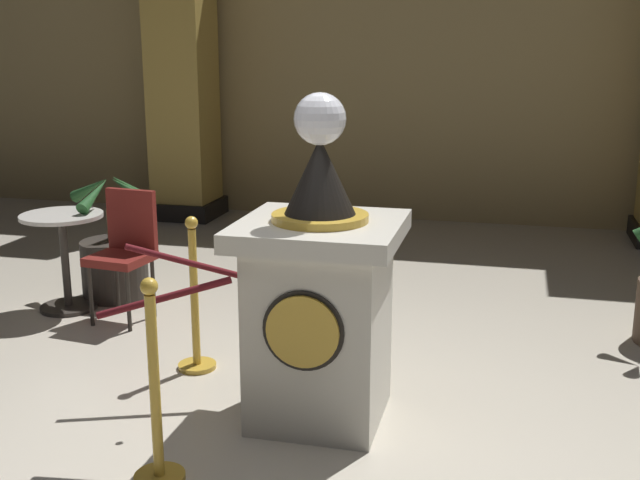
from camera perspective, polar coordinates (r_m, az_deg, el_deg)
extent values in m
plane|color=beige|center=(4.15, -2.57, -14.43)|extent=(12.93, 12.93, 0.00)
cube|color=tan|center=(9.05, 7.50, 12.67)|extent=(12.93, 0.16, 3.55)
cube|color=beige|center=(4.18, 0.00, -6.63)|extent=(0.67, 0.67, 1.00)
cube|color=beige|center=(4.02, 0.00, 0.70)|extent=(0.84, 0.84, 0.10)
cylinder|color=gold|center=(3.82, -1.29, -6.75)|extent=(0.37, 0.03, 0.37)
cylinder|color=black|center=(3.83, -1.25, -6.70)|extent=(0.42, 0.01, 0.42)
cylinder|color=gold|center=(4.01, 0.00, 1.67)|extent=(0.50, 0.50, 0.04)
cone|color=black|center=(3.97, 0.00, 4.73)|extent=(0.37, 0.37, 0.39)
cylinder|color=gold|center=(3.94, 0.00, 7.45)|extent=(0.03, 0.03, 0.07)
sphere|color=silver|center=(3.93, 0.00, 8.88)|extent=(0.26, 0.26, 0.26)
cylinder|color=gold|center=(5.03, -9.00, -9.10)|extent=(0.24, 0.24, 0.03)
cylinder|color=gold|center=(4.87, -9.19, -4.38)|extent=(0.05, 0.05, 0.90)
sphere|color=gold|center=(4.74, -9.42, 1.26)|extent=(0.08, 0.08, 0.08)
cylinder|color=gold|center=(3.87, -11.68, -16.68)|extent=(0.24, 0.24, 0.03)
cylinder|color=gold|center=(3.67, -12.03, -10.75)|extent=(0.05, 0.05, 0.91)
sphere|color=gold|center=(3.49, -12.44, -3.34)|extent=(0.08, 0.08, 0.08)
cylinder|color=#591419|center=(4.47, -9.93, -1.57)|extent=(0.65, 0.21, 0.21)
cylinder|color=#591419|center=(3.85, -11.38, -4.18)|extent=(0.65, 0.21, 0.21)
sphere|color=#591419|center=(4.18, -10.55, -3.96)|extent=(0.04, 0.04, 0.04)
cube|color=black|center=(9.40, -9.68, 2.33)|extent=(0.75, 0.75, 0.20)
cube|color=gold|center=(9.22, -10.09, 12.15)|extent=(0.65, 0.65, 3.41)
cylinder|color=#2D2823|center=(6.47, -14.81, -2.07)|extent=(0.53, 0.53, 0.47)
cylinder|color=brown|center=(6.38, -15.02, 1.08)|extent=(0.08, 0.08, 0.26)
cone|color=#265928|center=(6.22, -13.66, 3.50)|extent=(0.39, 0.12, 0.27)
cone|color=#265928|center=(6.47, -14.08, 3.86)|extent=(0.16, 0.38, 0.31)
cone|color=#265928|center=(6.45, -16.49, 3.68)|extent=(0.40, 0.18, 0.27)
cone|color=#265928|center=(6.17, -16.22, 3.25)|extent=(0.13, 0.39, 0.27)
cylinder|color=#332D28|center=(6.34, -17.94, -4.69)|extent=(0.43, 0.43, 0.03)
cylinder|color=#332D28|center=(6.24, -18.18, -1.61)|extent=(0.06, 0.06, 0.74)
cylinder|color=silver|center=(6.15, -18.44, 1.69)|extent=(0.61, 0.61, 0.03)
cylinder|color=black|center=(5.85, -16.47, -3.96)|extent=(0.03, 0.03, 0.45)
cylinder|color=black|center=(5.67, -13.88, -4.37)|extent=(0.03, 0.03, 0.45)
cylinder|color=black|center=(6.10, -14.67, -3.12)|extent=(0.03, 0.03, 0.45)
cylinder|color=black|center=(5.92, -12.13, -3.48)|extent=(0.03, 0.03, 0.45)
cube|color=maroon|center=(5.81, -14.44, -1.32)|extent=(0.45, 0.45, 0.06)
cube|color=maroon|center=(5.89, -13.64, 1.47)|extent=(0.40, 0.10, 0.45)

